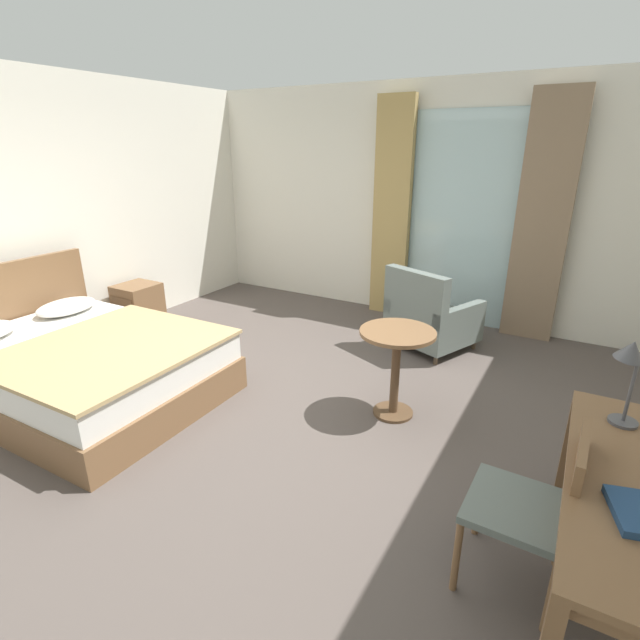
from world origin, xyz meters
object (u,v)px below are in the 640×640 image
armchair_by_window (429,318)px  round_cafe_table (396,354)px  bed (82,365)px  closed_book (640,514)px  writing_desk (635,500)px  nightstand (139,307)px  desk_chair (538,503)px  desk_lamp (630,363)px

armchair_by_window → round_cafe_table: (0.18, -1.44, 0.19)m
bed → armchair_by_window: bed is taller
closed_book → writing_desk: bearing=71.3°
round_cafe_table → bed: bearing=-156.6°
nightstand → desk_chair: desk_chair is taller
closed_book → bed: bearing=159.3°
nightstand → desk_lamp: size_ratio=1.22×
bed → armchair_by_window: size_ratio=2.25×
bed → armchair_by_window: (2.26, 2.49, 0.05)m
desk_lamp → round_cafe_table: desk_lamp is taller
desk_chair → armchair_by_window: size_ratio=0.91×
writing_desk → round_cafe_table: size_ratio=2.06×
closed_book → round_cafe_table: bearing=121.4°
desk_chair → desk_lamp: desk_lamp is taller
armchair_by_window → desk_lamp: bearing=-52.6°
nightstand → armchair_by_window: (3.13, 1.15, 0.07)m
armchair_by_window → round_cafe_table: size_ratio=1.35×
armchair_by_window → desk_chair: bearing=-62.7°
nightstand → writing_desk: bearing=-16.7°
desk_lamp → closed_book: (0.07, -0.73, -0.31)m
bed → desk_chair: size_ratio=2.47×
nightstand → desk_chair: bearing=-18.1°
round_cafe_table → armchair_by_window: bearing=97.2°
closed_book → desk_chair: bearing=131.0°
writing_desk → bed: bearing=178.4°
desk_lamp → writing_desk: bearing=-80.2°
writing_desk → desk_lamp: 0.65m
nightstand → round_cafe_table: 3.34m
closed_book → armchair_by_window: bearing=105.1°
desk_lamp → bed: bearing=-174.4°
bed → desk_lamp: desk_lamp is taller
closed_book → round_cafe_table: (-1.51, 1.40, -0.24)m
writing_desk → round_cafe_table: 1.92m
bed → nightstand: size_ratio=4.06×
desk_chair → closed_book: (0.34, -0.22, 0.27)m
desk_chair → desk_lamp: size_ratio=2.01×
desk_lamp → armchair_by_window: (-1.61, 2.11, -0.74)m
writing_desk → desk_lamp: desk_lamp is taller
desk_lamp → closed_book: size_ratio=1.73×
bed → writing_desk: size_ratio=1.48×
writing_desk → round_cafe_table: writing_desk is taller
writing_desk → armchair_by_window: size_ratio=1.52×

